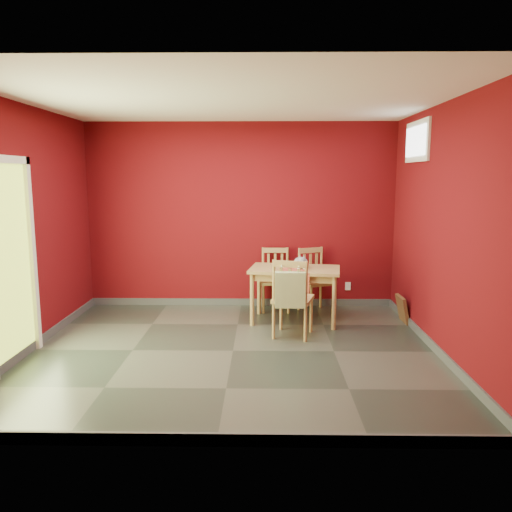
{
  "coord_description": "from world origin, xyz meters",
  "views": [
    {
      "loc": [
        0.34,
        -5.32,
        1.93
      ],
      "look_at": [
        0.25,
        0.45,
        1.0
      ],
      "focal_mm": 35.0,
      "sensor_mm": 36.0,
      "label": 1
    }
  ],
  "objects_px": {
    "cat": "(301,260)",
    "picture_frame": "(402,309)",
    "chair_far_right": "(315,279)",
    "chair_near": "(292,297)",
    "tote_bag": "(290,290)",
    "chair_far_left": "(275,279)",
    "dining_table": "(295,275)"
  },
  "relations": [
    {
      "from": "dining_table",
      "to": "chair_near",
      "type": "xyz_separation_m",
      "value": [
        -0.07,
        -0.64,
        -0.15
      ]
    },
    {
      "from": "dining_table",
      "to": "picture_frame",
      "type": "bearing_deg",
      "value": -0.08
    },
    {
      "from": "dining_table",
      "to": "cat",
      "type": "relative_size",
      "value": 3.21
    },
    {
      "from": "cat",
      "to": "chair_far_left",
      "type": "bearing_deg",
      "value": 119.58
    },
    {
      "from": "chair_far_left",
      "to": "tote_bag",
      "type": "height_order",
      "value": "tote_bag"
    },
    {
      "from": "chair_far_left",
      "to": "chair_far_right",
      "type": "distance_m",
      "value": 0.57
    },
    {
      "from": "tote_bag",
      "to": "chair_near",
      "type": "bearing_deg",
      "value": 80.11
    },
    {
      "from": "chair_far_left",
      "to": "chair_near",
      "type": "bearing_deg",
      "value": -82.12
    },
    {
      "from": "chair_far_right",
      "to": "picture_frame",
      "type": "height_order",
      "value": "chair_far_right"
    },
    {
      "from": "tote_bag",
      "to": "cat",
      "type": "height_order",
      "value": "cat"
    },
    {
      "from": "chair_far_right",
      "to": "chair_near",
      "type": "distance_m",
      "value": 1.24
    },
    {
      "from": "chair_far_right",
      "to": "picture_frame",
      "type": "bearing_deg",
      "value": -25.7
    },
    {
      "from": "dining_table",
      "to": "cat",
      "type": "height_order",
      "value": "cat"
    },
    {
      "from": "dining_table",
      "to": "chair_far_left",
      "type": "height_order",
      "value": "chair_far_left"
    },
    {
      "from": "chair_far_left",
      "to": "cat",
      "type": "relative_size",
      "value": 2.28
    },
    {
      "from": "chair_near",
      "to": "dining_table",
      "type": "bearing_deg",
      "value": 83.96
    },
    {
      "from": "tote_bag",
      "to": "picture_frame",
      "type": "relative_size",
      "value": 1.36
    },
    {
      "from": "chair_far_left",
      "to": "cat",
      "type": "height_order",
      "value": "cat"
    },
    {
      "from": "picture_frame",
      "to": "tote_bag",
      "type": "bearing_deg",
      "value": -150.86
    },
    {
      "from": "chair_far_right",
      "to": "picture_frame",
      "type": "xyz_separation_m",
      "value": [
        1.12,
        -0.54,
        -0.29
      ]
    },
    {
      "from": "chair_far_right",
      "to": "dining_table",
      "type": "bearing_deg",
      "value": -121.0
    },
    {
      "from": "tote_bag",
      "to": "picture_frame",
      "type": "xyz_separation_m",
      "value": [
        1.54,
        0.86,
        -0.46
      ]
    },
    {
      "from": "dining_table",
      "to": "tote_bag",
      "type": "relative_size",
      "value": 2.6
    },
    {
      "from": "chair_far_right",
      "to": "tote_bag",
      "type": "xyz_separation_m",
      "value": [
        -0.43,
        -1.4,
        0.17
      ]
    },
    {
      "from": "chair_far_left",
      "to": "dining_table",
      "type": "bearing_deg",
      "value": -68.49
    },
    {
      "from": "cat",
      "to": "tote_bag",
      "type": "bearing_deg",
      "value": -100.97
    },
    {
      "from": "chair_far_left",
      "to": "tote_bag",
      "type": "bearing_deg",
      "value": -84.77
    },
    {
      "from": "chair_far_right",
      "to": "chair_near",
      "type": "bearing_deg",
      "value": -108.31
    },
    {
      "from": "chair_far_left",
      "to": "tote_bag",
      "type": "xyz_separation_m",
      "value": [
        0.14,
        -1.48,
        0.18
      ]
    },
    {
      "from": "chair_far_right",
      "to": "chair_near",
      "type": "height_order",
      "value": "chair_near"
    },
    {
      "from": "cat",
      "to": "picture_frame",
      "type": "relative_size",
      "value": 1.1
    },
    {
      "from": "chair_far_right",
      "to": "cat",
      "type": "relative_size",
      "value": 2.32
    }
  ]
}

